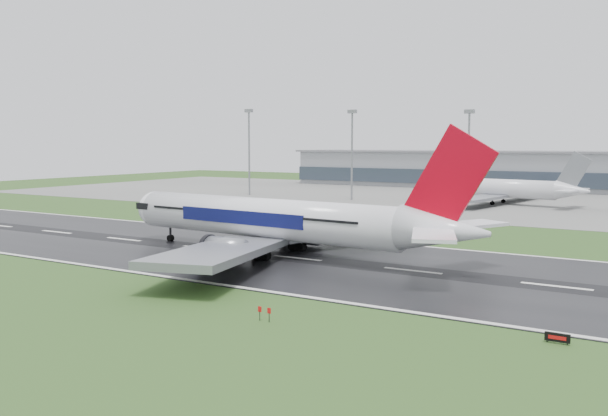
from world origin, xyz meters
The scene contains 10 objects.
ground centered at (0.00, 0.00, 0.00)m, with size 520.00×520.00×0.00m, color #26481A.
runway centered at (0.00, 0.00, 0.05)m, with size 400.00×45.00×0.10m, color black.
apron centered at (0.00, 125.00, 0.04)m, with size 400.00×130.00×0.08m, color slate.
terminal centered at (0.00, 185.00, 7.50)m, with size 240.00×36.00×15.00m, color gray.
main_airliner centered at (-22.94, 0.88, 10.33)m, with size 69.30×66.00×20.46m, color white, non-canonical shape.
parked_airliner centered at (-15.14, 111.68, 8.05)m, with size 54.37×50.62×15.93m, color silver, non-canonical shape.
runway_sign centered at (23.99, -25.03, 0.52)m, with size 2.30×0.26×1.04m, color black, non-canonical shape.
floodmast_0 centered at (-101.42, 100.00, 15.01)m, with size 0.64×0.64×30.03m, color gray.
floodmast_1 centered at (-59.76, 100.00, 14.34)m, with size 0.64×0.64×28.68m, color gray.
floodmast_2 centered at (-21.00, 100.00, 13.84)m, with size 0.64×0.64×27.69m, color gray.
Camera 1 is at (32.88, -86.86, 18.83)m, focal length 37.13 mm.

